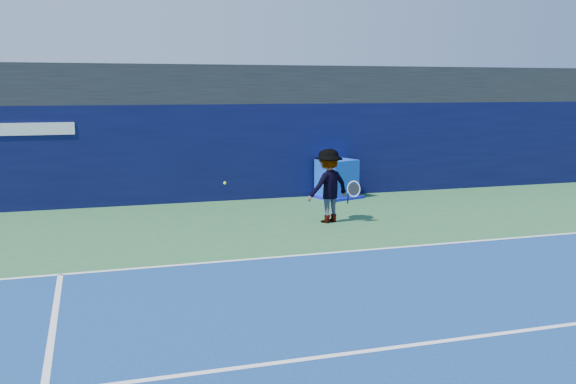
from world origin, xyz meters
name	(u,v)px	position (x,y,z in m)	size (l,w,h in m)	color
ground	(368,299)	(0.00, 0.00, 0.00)	(80.00, 80.00, 0.00)	#2B6135
baseline	(310,254)	(0.00, 3.00, 0.01)	(24.00, 0.10, 0.01)	white
service_line	(428,343)	(0.00, -2.00, 0.01)	(24.00, 0.10, 0.01)	white
stadium_band	(226,85)	(0.00, 11.50, 3.60)	(36.00, 3.00, 1.20)	black
back_wall_assembly	(233,151)	(0.00, 10.50, 1.50)	(36.00, 1.03, 3.00)	#090C35
equipment_cart	(337,180)	(3.18, 9.54, 0.56)	(1.62, 1.62, 1.23)	#0E3BC7
tennis_player	(329,186)	(1.57, 6.05, 0.97)	(1.47, 1.09, 1.93)	silver
tennis_ball	(225,183)	(-1.19, 6.06, 1.16)	(0.07, 0.07, 0.07)	#EFF91B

